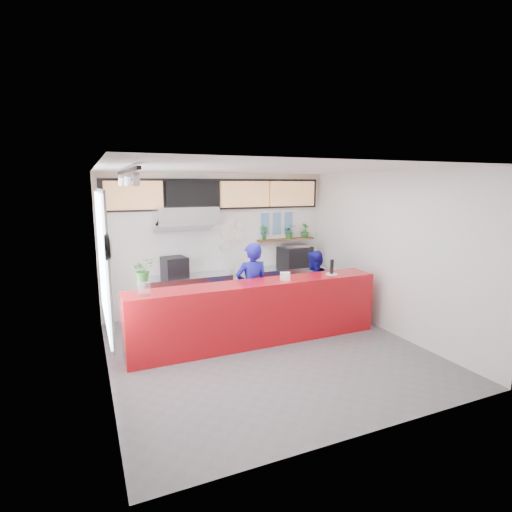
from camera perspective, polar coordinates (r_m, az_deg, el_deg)
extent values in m
plane|color=slate|center=(6.90, 1.60, -13.38)|extent=(5.00, 5.00, 0.00)
plane|color=silver|center=(6.33, 1.74, 12.36)|extent=(5.00, 5.00, 0.00)
plane|color=white|center=(8.74, -5.32, 1.88)|extent=(5.00, 0.00, 5.00)
plane|color=white|center=(5.86, -21.06, -2.92)|extent=(0.00, 5.00, 5.00)
plane|color=white|center=(7.83, 18.46, 0.41)|extent=(0.00, 5.00, 5.00)
cube|color=#B80D14|center=(7.05, 0.23, -8.08)|extent=(4.50, 0.60, 1.10)
cube|color=beige|center=(8.64, -5.42, 9.10)|extent=(5.00, 0.02, 0.80)
cube|color=#B2B5BA|center=(8.47, -9.73, -5.78)|extent=(1.80, 0.60, 0.90)
cube|color=black|center=(8.26, -11.55, -1.56)|extent=(0.52, 0.52, 0.41)
cube|color=#B2B5BA|center=(8.12, -10.01, 5.74)|extent=(1.20, 0.70, 0.35)
cube|color=#B2B5BA|center=(8.14, -9.97, 4.34)|extent=(1.20, 0.69, 0.31)
cube|color=#B2B5BA|center=(9.26, 4.25, -4.27)|extent=(1.80, 0.60, 0.90)
cube|color=black|center=(9.22, 5.57, -0.06)|extent=(0.77, 0.60, 0.45)
cube|color=silver|center=(9.18, 5.60, 1.48)|extent=(0.62, 0.48, 0.05)
cube|color=brown|center=(9.27, 4.31, 2.37)|extent=(1.40, 0.18, 0.04)
cube|color=tan|center=(8.16, -17.05, 8.29)|extent=(1.10, 0.10, 0.55)
cube|color=black|center=(8.37, -9.06, 8.64)|extent=(1.10, 0.10, 0.55)
cube|color=tan|center=(8.74, -1.59, 8.83)|extent=(1.10, 0.10, 0.55)
cube|color=tan|center=(9.23, 5.18, 8.86)|extent=(1.10, 0.10, 0.55)
cube|color=black|center=(8.62, -5.35, 8.77)|extent=(4.80, 0.04, 0.65)
cube|color=silver|center=(6.12, -21.04, -0.48)|extent=(0.04, 2.20, 1.90)
cube|color=#B2B5BA|center=(6.12, -20.85, -0.46)|extent=(0.03, 2.30, 2.00)
cylinder|color=black|center=(4.88, -20.50, 1.16)|extent=(0.05, 0.30, 0.30)
cylinder|color=white|center=(4.88, -20.14, 1.18)|extent=(0.02, 0.26, 0.26)
cube|color=black|center=(5.75, -17.95, 11.49)|extent=(0.05, 2.40, 0.04)
cylinder|color=silver|center=(8.73, -4.35, 3.53)|extent=(0.24, 0.03, 0.24)
cylinder|color=silver|center=(8.84, -2.50, 2.99)|extent=(0.24, 0.03, 0.24)
cylinder|color=silver|center=(8.77, -4.32, 1.59)|extent=(0.24, 0.03, 0.24)
cylinder|color=silver|center=(8.83, -2.21, 4.61)|extent=(0.24, 0.03, 0.24)
cube|color=#598CBF|center=(9.07, 1.31, 5.40)|extent=(0.20, 0.02, 0.25)
cube|color=#598CBF|center=(9.20, 3.01, 5.46)|extent=(0.20, 0.02, 0.25)
cube|color=#598CBF|center=(9.34, 4.67, 5.51)|extent=(0.20, 0.02, 0.25)
cube|color=#598CBF|center=(9.09, 1.30, 3.83)|extent=(0.20, 0.02, 0.25)
cube|color=#598CBF|center=(9.22, 3.00, 3.91)|extent=(0.20, 0.02, 0.25)
cube|color=#598CBF|center=(9.36, 4.64, 3.98)|extent=(0.20, 0.02, 0.25)
imported|color=#171594|center=(7.40, -0.58, -4.69)|extent=(0.65, 0.44, 1.72)
imported|color=#171594|center=(8.13, 8.19, -4.36)|extent=(0.89, 0.84, 1.46)
imported|color=#296C25|center=(9.00, 1.18, 3.39)|extent=(0.19, 0.14, 0.34)
imported|color=#296C25|center=(9.29, 4.83, 3.48)|extent=(0.33, 0.31, 0.31)
imported|color=#296C25|center=(9.50, 7.02, 3.62)|extent=(0.23, 0.22, 0.33)
cylinder|color=white|center=(6.30, -15.74, -4.35)|extent=(0.26, 0.26, 0.24)
imported|color=#296C25|center=(6.23, -15.86, -1.90)|extent=(0.40, 0.38, 0.35)
cube|color=white|center=(7.02, 4.18, -2.91)|extent=(0.19, 0.15, 0.14)
cylinder|color=white|center=(7.58, 10.74, -2.57)|extent=(0.23, 0.23, 0.02)
cylinder|color=black|center=(7.55, 10.78, -1.53)|extent=(0.07, 0.07, 0.27)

